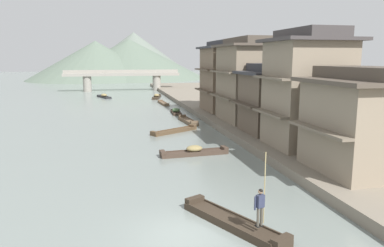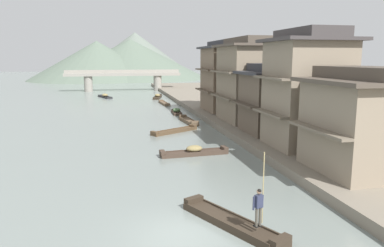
{
  "view_description": "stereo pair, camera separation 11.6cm",
  "coord_description": "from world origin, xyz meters",
  "px_view_note": "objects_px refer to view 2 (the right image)",
  "views": [
    {
      "loc": [
        -2.75,
        -14.21,
        7.25
      ],
      "look_at": [
        3.49,
        14.07,
        2.13
      ],
      "focal_mm": 34.73,
      "sensor_mm": 36.0,
      "label": 1
    },
    {
      "loc": [
        -2.63,
        -14.23,
        7.25
      ],
      "look_at": [
        3.49,
        14.07,
        2.13
      ],
      "focal_mm": 34.73,
      "sensor_mm": 36.0,
      "label": 2
    }
  ],
  "objects_px": {
    "house_waterfront_narrow": "(246,80)",
    "stone_bridge": "(123,77)",
    "boat_moored_nearest": "(175,131)",
    "boat_midriver_upstream": "(105,96)",
    "boat_moored_third": "(157,97)",
    "house_waterfront_tall": "(272,99)",
    "boat_foreground_poled": "(232,223)",
    "boat_midriver_drifting": "(164,103)",
    "boat_upstream_distant": "(189,121)",
    "house_waterfront_nearest": "(364,121)",
    "boatman_person": "(259,203)",
    "house_waterfront_second": "(307,89)",
    "boat_moored_second": "(194,152)",
    "boat_moored_far": "(177,111)",
    "house_waterfront_far": "(226,77)"
  },
  "relations": [
    {
      "from": "boat_moored_nearest",
      "to": "stone_bridge",
      "type": "distance_m",
      "value": 48.93
    },
    {
      "from": "boat_upstream_distant",
      "to": "house_waterfront_narrow",
      "type": "relative_size",
      "value": 0.59
    },
    {
      "from": "boat_moored_far",
      "to": "house_waterfront_nearest",
      "type": "relative_size",
      "value": 0.6
    },
    {
      "from": "boat_moored_third",
      "to": "house_waterfront_nearest",
      "type": "height_order",
      "value": "house_waterfront_nearest"
    },
    {
      "from": "boat_moored_third",
      "to": "house_waterfront_second",
      "type": "xyz_separation_m",
      "value": [
        6.07,
        -42.42,
        4.68
      ]
    },
    {
      "from": "house_waterfront_second",
      "to": "boat_moored_third",
      "type": "bearing_deg",
      "value": 98.15
    },
    {
      "from": "house_waterfront_nearest",
      "to": "boat_upstream_distant",
      "type": "bearing_deg",
      "value": 104.92
    },
    {
      "from": "boat_midriver_upstream",
      "to": "stone_bridge",
      "type": "relative_size",
      "value": 0.21
    },
    {
      "from": "boat_midriver_drifting",
      "to": "boat_moored_second",
      "type": "bearing_deg",
      "value": -93.89
    },
    {
      "from": "boat_upstream_distant",
      "to": "house_waterfront_tall",
      "type": "height_order",
      "value": "house_waterfront_tall"
    },
    {
      "from": "boat_midriver_upstream",
      "to": "house_waterfront_narrow",
      "type": "height_order",
      "value": "house_waterfront_narrow"
    },
    {
      "from": "boat_moored_second",
      "to": "boat_upstream_distant",
      "type": "xyz_separation_m",
      "value": [
        2.49,
        14.17,
        -0.07
      ]
    },
    {
      "from": "boat_moored_nearest",
      "to": "boat_moored_second",
      "type": "xyz_separation_m",
      "value": [
        0.01,
        -8.9,
        0.11
      ]
    },
    {
      "from": "house_waterfront_tall",
      "to": "boatman_person",
      "type": "bearing_deg",
      "value": -115.43
    },
    {
      "from": "boat_moored_third",
      "to": "house_waterfront_narrow",
      "type": "bearing_deg",
      "value": -79.19
    },
    {
      "from": "boatman_person",
      "to": "boat_upstream_distant",
      "type": "distance_m",
      "value": 27.83
    },
    {
      "from": "house_waterfront_nearest",
      "to": "stone_bridge",
      "type": "height_order",
      "value": "house_waterfront_nearest"
    },
    {
      "from": "boat_moored_second",
      "to": "boat_midriver_upstream",
      "type": "distance_m",
      "value": 44.63
    },
    {
      "from": "boatman_person",
      "to": "boat_moored_second",
      "type": "bearing_deg",
      "value": 88.5
    },
    {
      "from": "boat_midriver_drifting",
      "to": "boat_midriver_upstream",
      "type": "distance_m",
      "value": 15.39
    },
    {
      "from": "boat_moored_third",
      "to": "stone_bridge",
      "type": "relative_size",
      "value": 0.23
    },
    {
      "from": "boat_moored_third",
      "to": "house_waterfront_tall",
      "type": "relative_size",
      "value": 0.96
    },
    {
      "from": "boat_midriver_upstream",
      "to": "house_waterfront_tall",
      "type": "relative_size",
      "value": 0.86
    },
    {
      "from": "boat_moored_far",
      "to": "boat_midriver_upstream",
      "type": "relative_size",
      "value": 0.75
    },
    {
      "from": "boatman_person",
      "to": "house_waterfront_nearest",
      "type": "bearing_deg",
      "value": 32.55
    },
    {
      "from": "boat_upstream_distant",
      "to": "house_waterfront_tall",
      "type": "xyz_separation_m",
      "value": [
        5.53,
        -10.03,
        3.45
      ]
    },
    {
      "from": "boat_moored_far",
      "to": "house_waterfront_narrow",
      "type": "distance_m",
      "value": 12.83
    },
    {
      "from": "boat_foreground_poled",
      "to": "boat_midriver_drifting",
      "type": "relative_size",
      "value": 0.98
    },
    {
      "from": "boat_foreground_poled",
      "to": "boat_midriver_drifting",
      "type": "bearing_deg",
      "value": 85.84
    },
    {
      "from": "boat_moored_nearest",
      "to": "boat_midriver_drifting",
      "type": "relative_size",
      "value": 0.9
    },
    {
      "from": "house_waterfront_narrow",
      "to": "house_waterfront_far",
      "type": "bearing_deg",
      "value": 87.92
    },
    {
      "from": "boat_moored_second",
      "to": "boat_moored_third",
      "type": "xyz_separation_m",
      "value": [
        2.23,
        41.05,
        0.01
      ]
    },
    {
      "from": "boat_midriver_drifting",
      "to": "house_waterfront_second",
      "type": "xyz_separation_m",
      "value": [
        6.13,
        -33.21,
        4.8
      ]
    },
    {
      "from": "house_waterfront_far",
      "to": "house_waterfront_tall",
      "type": "bearing_deg",
      "value": -91.09
    },
    {
      "from": "house_waterfront_narrow",
      "to": "stone_bridge",
      "type": "bearing_deg",
      "value": 103.57
    },
    {
      "from": "boat_foreground_poled",
      "to": "stone_bridge",
      "type": "relative_size",
      "value": 0.22
    },
    {
      "from": "boat_midriver_drifting",
      "to": "boat_upstream_distant",
      "type": "distance_m",
      "value": 17.68
    },
    {
      "from": "stone_bridge",
      "to": "boat_moored_far",
      "type": "bearing_deg",
      "value": -81.15
    },
    {
      "from": "boat_moored_third",
      "to": "stone_bridge",
      "type": "distance_m",
      "value": 17.71
    },
    {
      "from": "boat_moored_far",
      "to": "boat_midriver_drifting",
      "type": "relative_size",
      "value": 0.71
    },
    {
      "from": "boat_moored_nearest",
      "to": "stone_bridge",
      "type": "relative_size",
      "value": 0.2
    },
    {
      "from": "boat_foreground_poled",
      "to": "boat_midriver_upstream",
      "type": "relative_size",
      "value": 1.04
    },
    {
      "from": "boat_moored_third",
      "to": "house_waterfront_second",
      "type": "distance_m",
      "value": 43.11
    },
    {
      "from": "boat_moored_far",
      "to": "house_waterfront_tall",
      "type": "relative_size",
      "value": 0.64
    },
    {
      "from": "boat_moored_third",
      "to": "house_waterfront_nearest",
      "type": "relative_size",
      "value": 0.89
    },
    {
      "from": "stone_bridge",
      "to": "boat_midriver_drifting",
      "type": "bearing_deg",
      "value": -78.03
    },
    {
      "from": "boat_moored_nearest",
      "to": "boat_midriver_upstream",
      "type": "relative_size",
      "value": 0.96
    },
    {
      "from": "boat_midriver_drifting",
      "to": "boatman_person",
      "type": "bearing_deg",
      "value": -93.18
    },
    {
      "from": "boat_moored_nearest",
      "to": "house_waterfront_tall",
      "type": "relative_size",
      "value": 0.82
    },
    {
      "from": "house_waterfront_second",
      "to": "house_waterfront_narrow",
      "type": "bearing_deg",
      "value": 91.36
    }
  ]
}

